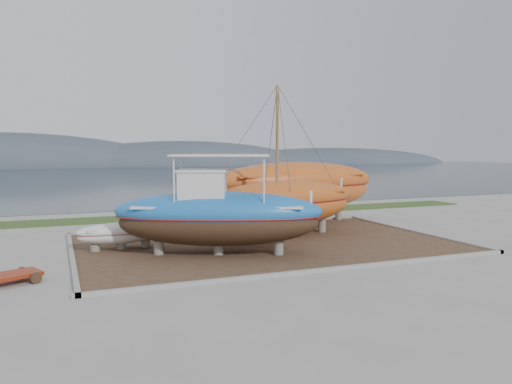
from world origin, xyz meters
name	(u,v)px	position (x,y,z in m)	size (l,w,h in m)	color
ground	(301,260)	(0.00, 0.00, 0.00)	(140.00, 140.00, 0.00)	gray
dirt_patch	(265,243)	(0.00, 4.00, 0.03)	(18.00, 12.00, 0.06)	#422D1E
curb_frame	(265,242)	(0.00, 4.00, 0.07)	(18.60, 12.60, 0.15)	gray
grass_strip	(203,215)	(0.00, 15.50, 0.04)	(44.00, 3.00, 0.08)	#284219
sea	(116,176)	(0.00, 70.00, 0.00)	(260.00, 100.00, 0.04)	#182631
mountain_ridge	(94,166)	(0.00, 125.00, 0.00)	(200.00, 36.00, 20.00)	#333D49
blue_caique	(218,205)	(-3.00, 2.24, 2.29)	(9.29, 2.90, 4.47)	#1D66B5
white_dinghy	(121,236)	(-6.90, 5.12, 0.67)	(4.06, 1.52, 1.22)	silver
orange_sailboat	(284,162)	(1.67, 5.33, 4.07)	(9.15, 2.70, 8.01)	#AD4E1A
orange_bare_hull	(296,193)	(4.43, 9.47, 1.94)	(11.48, 3.44, 3.76)	#AD4E1A
red_trailer	(13,278)	(-11.16, 0.55, 0.19)	(2.65, 1.32, 0.38)	maroon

